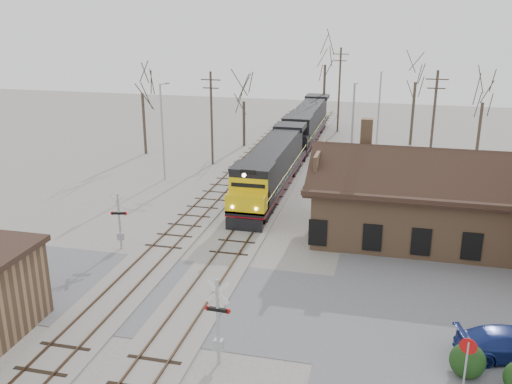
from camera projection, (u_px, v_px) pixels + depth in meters
The scene contains 23 objects.
ground at pixel (198, 299), 31.36m from camera, with size 140.00×140.00×0.00m, color #9F998F.
road at pixel (198, 299), 31.36m from camera, with size 60.00×9.00×0.03m, color #59595E.
track_main at pixel (260, 208), 45.19m from camera, with size 3.40×90.00×0.24m.
track_siding at pixel (206, 204), 46.20m from camera, with size 3.40×90.00×0.24m.
depot at pixel (420, 204), 39.02m from camera, with size 15.20×9.31×7.90m.
locomotive_lead at pixel (271, 168), 48.26m from camera, with size 2.90×19.40×4.31m.
locomotive_trailing at pixel (307, 124), 66.44m from camera, with size 2.90×19.40×4.08m.
crossbuck_near at pixel (218, 325), 25.15m from camera, with size 1.19×0.31×4.18m.
crossbuck_far at pixel (120, 223), 37.32m from camera, with size 1.09×0.33×3.84m.
do_not_enter_sign at pixel (467, 355), 23.48m from camera, with size 0.71×0.24×2.45m.
parked_car at pixel (510, 344), 25.95m from camera, with size 1.99×4.90×1.42m, color navy.
hedge_a at pixel (467, 361), 24.62m from camera, with size 1.53×1.53×1.53m, color black.
streetlight_a at pixel (163, 127), 51.56m from camera, with size 0.25×2.04×8.82m.
streetlight_b at pixel (352, 132), 47.95m from camera, with size 0.25×2.04×9.36m.
streetlight_c at pixel (379, 106), 62.75m from camera, with size 0.25×2.04×8.61m.
utility_pole_a at pixel (212, 117), 56.52m from camera, with size 2.00×0.24×9.30m.
utility_pole_b at pixel (339, 89), 71.21m from camera, with size 2.00×0.24×10.50m.
utility_pole_c at pixel (433, 123), 51.98m from camera, with size 2.00×0.24×9.91m.
tree_a at pixel (142, 83), 59.78m from camera, with size 4.37×4.37×10.70m.
tree_b at pixel (244, 94), 63.74m from camera, with size 3.41×3.41×8.35m.
tree_c at pixel (326, 54), 73.23m from camera, with size 5.39×5.39×13.21m.
tree_d at pixel (416, 71), 63.54m from camera, with size 4.79×4.79×11.74m.
tree_e at pixel (484, 93), 57.42m from camera, with size 4.01×4.01×9.83m.
Camera 1 is at (9.69, -26.42, 15.38)m, focal length 40.00 mm.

